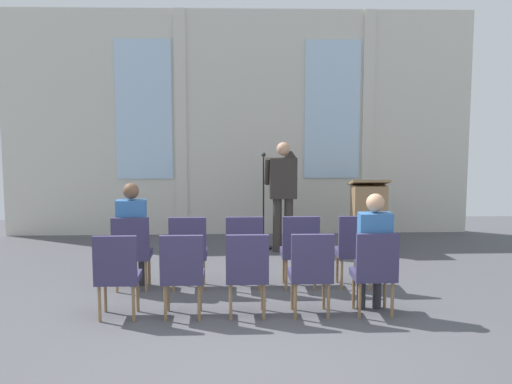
{
  "coord_description": "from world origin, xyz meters",
  "views": [
    {
      "loc": [
        -0.21,
        -6.34,
        2.31
      ],
      "look_at": [
        0.2,
        2.91,
        1.08
      ],
      "focal_mm": 46.14,
      "sensor_mm": 36.0,
      "label": 1
    }
  ],
  "objects_px": {
    "chair_r0_c2": "(244,247)",
    "chair_r0_c3": "(300,247)",
    "chair_r0_c4": "(355,246)",
    "chair_r1_c1": "(182,270)",
    "audience_r0_c0": "(132,230)",
    "chair_r0_c0": "(132,248)",
    "chair_r0_c1": "(188,248)",
    "chair_r1_c3": "(311,269)",
    "chair_r1_c0": "(117,271)",
    "speaker": "(283,188)",
    "chair_r1_c2": "(247,270)",
    "audience_r1_c4": "(374,247)",
    "mic_stand": "(263,228)",
    "lectern": "(369,216)",
    "chair_r1_c4": "(375,268)"
  },
  "relations": [
    {
      "from": "mic_stand",
      "to": "chair_r0_c0",
      "type": "bearing_deg",
      "value": -127.02
    },
    {
      "from": "chair_r0_c4",
      "to": "chair_r1_c1",
      "type": "relative_size",
      "value": 1.0
    },
    {
      "from": "lectern",
      "to": "chair_r0_c0",
      "type": "bearing_deg",
      "value": -148.24
    },
    {
      "from": "lectern",
      "to": "chair_r1_c0",
      "type": "relative_size",
      "value": 1.23
    },
    {
      "from": "chair_r0_c2",
      "to": "speaker",
      "type": "bearing_deg",
      "value": 72.64
    },
    {
      "from": "chair_r0_c1",
      "to": "chair_r0_c3",
      "type": "relative_size",
      "value": 1.0
    },
    {
      "from": "speaker",
      "to": "chair_r0_c0",
      "type": "distance_m",
      "value": 3.0
    },
    {
      "from": "lectern",
      "to": "chair_r1_c4",
      "type": "xyz_separation_m",
      "value": [
        -0.63,
        -3.24,
        -0.02
      ]
    },
    {
      "from": "chair_r1_c3",
      "to": "chair_r1_c0",
      "type": "bearing_deg",
      "value": 180.0
    },
    {
      "from": "speaker",
      "to": "chair_r0_c3",
      "type": "height_order",
      "value": "speaker"
    },
    {
      "from": "chair_r1_c0",
      "to": "chair_r0_c0",
      "type": "bearing_deg",
      "value": 90.0
    },
    {
      "from": "chair_r1_c4",
      "to": "chair_r0_c3",
      "type": "bearing_deg",
      "value": 122.14
    },
    {
      "from": "chair_r0_c2",
      "to": "chair_r0_c3",
      "type": "bearing_deg",
      "value": 0.0
    },
    {
      "from": "audience_r0_c0",
      "to": "chair_r0_c1",
      "type": "bearing_deg",
      "value": -6.5
    },
    {
      "from": "speaker",
      "to": "mic_stand",
      "type": "bearing_deg",
      "value": 142.72
    },
    {
      "from": "lectern",
      "to": "chair_r1_c0",
      "type": "distance_m",
      "value": 4.72
    },
    {
      "from": "audience_r0_c0",
      "to": "audience_r1_c4",
      "type": "relative_size",
      "value": 1.0
    },
    {
      "from": "chair_r1_c1",
      "to": "chair_r1_c2",
      "type": "relative_size",
      "value": 1.0
    },
    {
      "from": "chair_r0_c1",
      "to": "mic_stand",
      "type": "bearing_deg",
      "value": 65.47
    },
    {
      "from": "chair_r1_c4",
      "to": "audience_r1_c4",
      "type": "relative_size",
      "value": 0.7
    },
    {
      "from": "audience_r1_c4",
      "to": "speaker",
      "type": "bearing_deg",
      "value": 103.08
    },
    {
      "from": "speaker",
      "to": "chair_r0_c1",
      "type": "height_order",
      "value": "speaker"
    },
    {
      "from": "chair_r1_c1",
      "to": "chair_r0_c1",
      "type": "bearing_deg",
      "value": 90.0
    },
    {
      "from": "chair_r0_c1",
      "to": "chair_r1_c2",
      "type": "height_order",
      "value": "same"
    },
    {
      "from": "audience_r0_c0",
      "to": "chair_r1_c0",
      "type": "relative_size",
      "value": 1.44
    },
    {
      "from": "lectern",
      "to": "chair_r0_c0",
      "type": "height_order",
      "value": "lectern"
    },
    {
      "from": "chair_r1_c1",
      "to": "speaker",
      "type": "bearing_deg",
      "value": 67.16
    },
    {
      "from": "mic_stand",
      "to": "chair_r0_c3",
      "type": "bearing_deg",
      "value": -82.07
    },
    {
      "from": "chair_r0_c1",
      "to": "chair_r0_c3",
      "type": "distance_m",
      "value": 1.4
    },
    {
      "from": "speaker",
      "to": "audience_r0_c0",
      "type": "xyz_separation_m",
      "value": [
        -2.06,
        -2.05,
        -0.26
      ]
    },
    {
      "from": "mic_stand",
      "to": "audience_r1_c4",
      "type": "distance_m",
      "value": 3.56
    },
    {
      "from": "audience_r1_c4",
      "to": "chair_r0_c2",
      "type": "bearing_deg",
      "value": 143.54
    },
    {
      "from": "chair_r0_c0",
      "to": "audience_r1_c4",
      "type": "distance_m",
      "value": 2.99
    },
    {
      "from": "chair_r0_c0",
      "to": "chair_r1_c0",
      "type": "bearing_deg",
      "value": -90.0
    },
    {
      "from": "speaker",
      "to": "chair_r0_c3",
      "type": "relative_size",
      "value": 1.84
    },
    {
      "from": "speaker",
      "to": "mic_stand",
      "type": "distance_m",
      "value": 0.76
    },
    {
      "from": "chair_r0_c1",
      "to": "chair_r0_c4",
      "type": "relative_size",
      "value": 1.0
    },
    {
      "from": "chair_r0_c2",
      "to": "chair_r0_c4",
      "type": "relative_size",
      "value": 1.0
    },
    {
      "from": "chair_r1_c0",
      "to": "audience_r1_c4",
      "type": "relative_size",
      "value": 0.7
    },
    {
      "from": "chair_r0_c3",
      "to": "chair_r1_c2",
      "type": "distance_m",
      "value": 1.32
    },
    {
      "from": "chair_r0_c1",
      "to": "chair_r0_c3",
      "type": "xyz_separation_m",
      "value": [
        1.4,
        0.0,
        0.0
      ]
    },
    {
      "from": "chair_r0_c3",
      "to": "chair_r1_c4",
      "type": "distance_m",
      "value": 1.32
    },
    {
      "from": "chair_r1_c4",
      "to": "audience_r1_c4",
      "type": "xyz_separation_m",
      "value": [
        0.0,
        0.08,
        0.21
      ]
    },
    {
      "from": "mic_stand",
      "to": "chair_r1_c0",
      "type": "bearing_deg",
      "value": -117.1
    },
    {
      "from": "chair_r0_c0",
      "to": "chair_r0_c1",
      "type": "height_order",
      "value": "same"
    },
    {
      "from": "chair_r0_c2",
      "to": "audience_r1_c4",
      "type": "xyz_separation_m",
      "value": [
        1.4,
        -1.03,
        0.21
      ]
    },
    {
      "from": "lectern",
      "to": "chair_r0_c4",
      "type": "xyz_separation_m",
      "value": [
        -0.63,
        -2.12,
        -0.02
      ]
    },
    {
      "from": "audience_r0_c0",
      "to": "chair_r0_c2",
      "type": "height_order",
      "value": "audience_r0_c0"
    },
    {
      "from": "chair_r0_c0",
      "to": "audience_r0_c0",
      "type": "xyz_separation_m",
      "value": [
        0.0,
        0.08,
        0.21
      ]
    },
    {
      "from": "audience_r0_c0",
      "to": "chair_r0_c4",
      "type": "height_order",
      "value": "audience_r0_c0"
    }
  ]
}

